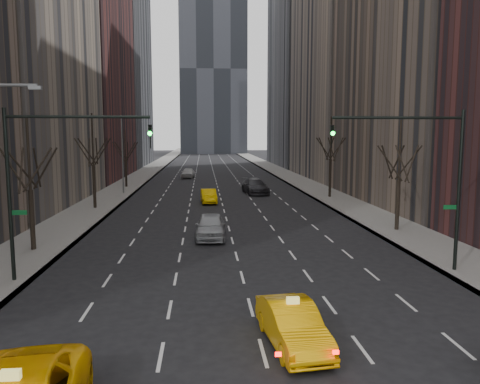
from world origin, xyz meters
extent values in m
cube|color=slate|center=(-12.25, 70.00, 0.07)|extent=(4.50, 320.00, 0.15)
cube|color=slate|center=(12.25, 70.00, 0.07)|extent=(4.50, 320.00, 0.15)
cube|color=brown|center=(-21.50, 66.00, 22.00)|extent=(14.00, 28.00, 44.00)
cube|color=slate|center=(-21.50, 96.00, 30.00)|extent=(14.00, 30.00, 60.00)
cube|color=tan|center=(21.50, 64.00, 25.00)|extent=(14.00, 28.00, 50.00)
cube|color=slate|center=(21.50, 95.00, 29.00)|extent=(14.00, 30.00, 58.00)
cylinder|color=black|center=(-12.00, 18.00, 1.93)|extent=(0.28, 0.28, 3.57)
cylinder|color=black|center=(-12.00, 18.00, 5.84)|extent=(0.16, 0.16, 4.25)
cylinder|color=black|center=(-11.85, 18.85, 4.95)|extent=(0.42, 1.80, 2.52)
cylinder|color=black|center=(-11.19, 18.29, 4.95)|extent=(1.74, 0.72, 2.52)
cylinder|color=black|center=(-11.34, 17.45, 4.95)|extent=(1.46, 1.25, 2.52)
cylinder|color=black|center=(-12.15, 17.15, 4.95)|extent=(0.42, 1.80, 2.52)
cylinder|color=black|center=(-12.81, 17.71, 4.95)|extent=(1.74, 0.72, 2.52)
cylinder|color=black|center=(-12.66, 18.55, 4.95)|extent=(1.46, 1.25, 2.52)
cylinder|color=black|center=(-12.00, 34.00, 2.15)|extent=(0.28, 0.28, 3.99)
cylinder|color=black|center=(-12.00, 34.00, 6.52)|extent=(0.16, 0.16, 4.75)
cylinder|color=black|center=(-11.85, 34.85, 5.37)|extent=(0.42, 1.80, 2.52)
cylinder|color=black|center=(-11.19, 34.29, 5.37)|extent=(1.74, 0.72, 2.52)
cylinder|color=black|center=(-11.34, 33.45, 5.37)|extent=(1.46, 1.25, 2.52)
cylinder|color=black|center=(-12.15, 33.15, 5.37)|extent=(0.42, 1.80, 2.52)
cylinder|color=black|center=(-12.81, 33.71, 5.37)|extent=(1.74, 0.72, 2.52)
cylinder|color=black|center=(-12.66, 34.55, 5.37)|extent=(1.46, 1.25, 2.52)
cylinder|color=black|center=(-12.00, 52.00, 1.83)|extent=(0.28, 0.28, 3.36)
cylinder|color=black|center=(-12.00, 52.00, 5.51)|extent=(0.16, 0.16, 4.00)
cylinder|color=black|center=(-11.85, 52.85, 4.74)|extent=(0.42, 1.80, 2.52)
cylinder|color=black|center=(-11.19, 52.29, 4.74)|extent=(1.74, 0.72, 2.52)
cylinder|color=black|center=(-11.34, 51.45, 4.74)|extent=(1.46, 1.25, 2.52)
cylinder|color=black|center=(-12.15, 51.15, 4.74)|extent=(0.42, 1.80, 2.52)
cylinder|color=black|center=(-12.81, 51.71, 4.74)|extent=(1.74, 0.72, 2.52)
cylinder|color=black|center=(-12.66, 52.55, 4.74)|extent=(1.46, 1.25, 2.52)
cylinder|color=black|center=(12.00, 22.00, 1.93)|extent=(0.28, 0.28, 3.57)
cylinder|color=black|center=(12.00, 22.00, 5.84)|extent=(0.16, 0.16, 4.25)
cylinder|color=black|center=(12.15, 22.85, 4.95)|extent=(0.42, 1.80, 2.52)
cylinder|color=black|center=(12.81, 22.29, 4.95)|extent=(1.74, 0.72, 2.52)
cylinder|color=black|center=(12.66, 21.45, 4.95)|extent=(1.46, 1.25, 2.52)
cylinder|color=black|center=(11.85, 21.15, 4.95)|extent=(0.42, 1.80, 2.52)
cylinder|color=black|center=(11.19, 21.71, 4.95)|extent=(1.74, 0.72, 2.52)
cylinder|color=black|center=(11.34, 22.55, 4.95)|extent=(1.46, 1.25, 2.52)
cylinder|color=black|center=(12.00, 40.00, 2.15)|extent=(0.28, 0.28, 3.99)
cylinder|color=black|center=(12.00, 40.00, 6.52)|extent=(0.16, 0.16, 4.75)
cylinder|color=black|center=(12.15, 40.85, 5.37)|extent=(0.42, 1.80, 2.52)
cylinder|color=black|center=(12.81, 40.29, 5.37)|extent=(1.74, 0.72, 2.52)
cylinder|color=black|center=(12.66, 39.45, 5.37)|extent=(1.46, 1.25, 2.52)
cylinder|color=black|center=(11.85, 39.15, 5.37)|extent=(0.42, 1.80, 2.52)
cylinder|color=black|center=(11.19, 39.71, 5.37)|extent=(1.74, 0.72, 2.52)
cylinder|color=black|center=(11.34, 40.55, 5.37)|extent=(1.46, 1.25, 2.52)
cylinder|color=black|center=(-10.80, 12.00, 4.15)|extent=(0.18, 0.18, 8.00)
cylinder|color=black|center=(-7.55, 12.00, 7.75)|extent=(6.50, 0.14, 0.14)
imported|color=black|center=(-4.30, 12.00, 6.85)|extent=(0.18, 0.22, 1.10)
sphere|color=#0CFF33|center=(-4.30, 11.82, 7.00)|extent=(0.20, 0.20, 0.20)
cube|color=#0C5926|center=(-10.40, 12.00, 3.35)|extent=(0.70, 0.04, 0.22)
cylinder|color=black|center=(10.80, 12.00, 4.15)|extent=(0.18, 0.18, 8.00)
cylinder|color=black|center=(7.55, 12.00, 7.75)|extent=(6.50, 0.14, 0.14)
imported|color=black|center=(4.30, 12.00, 6.85)|extent=(0.18, 0.22, 1.10)
sphere|color=#0CFF33|center=(4.30, 11.82, 7.00)|extent=(0.20, 0.20, 0.20)
cube|color=#0C5926|center=(10.40, 12.00, 3.35)|extent=(0.70, 0.04, 0.22)
cylinder|color=slate|center=(-9.90, 10.00, 8.95)|extent=(2.60, 0.14, 0.14)
cube|color=slate|center=(-8.70, 10.00, 8.85)|extent=(0.50, 0.22, 0.15)
cylinder|color=slate|center=(-11.20, 45.00, 4.65)|extent=(0.16, 0.16, 9.00)
cylinder|color=slate|center=(-9.90, 45.00, 8.95)|extent=(2.60, 0.14, 0.14)
cube|color=slate|center=(-8.70, 45.00, 8.85)|extent=(0.50, 0.22, 0.15)
imported|color=#FFAF05|center=(1.03, 4.46, 0.72)|extent=(2.05, 4.51, 1.44)
imported|color=#9B9EA3|center=(-1.41, 20.86, 0.83)|extent=(2.14, 4.94, 1.66)
imported|color=#FFC405|center=(-1.36, 37.26, 0.71)|extent=(1.76, 4.37, 1.41)
imported|color=#2C2B30|center=(4.21, 44.46, 0.87)|extent=(3.15, 6.24, 1.74)
imported|color=#BABABA|center=(-4.35, 65.36, 0.81)|extent=(2.26, 4.89, 1.62)
camera|label=1|loc=(-1.85, -10.12, 6.95)|focal=35.00mm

